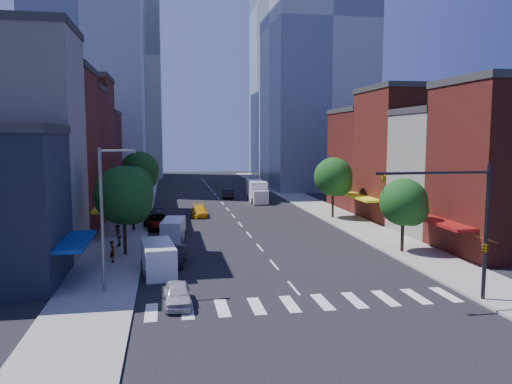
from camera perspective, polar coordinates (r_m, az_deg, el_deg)
ground at (r=33.11m, az=4.34°, el=-10.90°), size 220.00×220.00×0.00m
sidewalk_left at (r=71.41m, az=-13.68°, el=-1.66°), size 5.00×120.00×0.15m
sidewalk_right at (r=74.15m, az=5.98°, el=-1.22°), size 5.00×120.00×0.15m
crosswalk at (r=30.36m, az=5.79°, el=-12.52°), size 19.00×3.00×0.01m
bldg_left_1 at (r=44.56m, az=-27.24°, el=4.61°), size 12.00×8.00×18.00m
bldg_left_2 at (r=52.77m, az=-24.49°, el=3.82°), size 12.00×9.00×16.00m
bldg_left_3 at (r=61.05m, az=-22.50°, el=3.71°), size 12.00×8.00×15.00m
bldg_left_4 at (r=69.35m, az=-21.04°, el=4.85°), size 12.00×9.00×17.00m
bldg_left_5 at (r=78.76m, az=-19.69°, el=3.58°), size 12.00×10.00×13.00m
bldg_right_1 at (r=54.16m, az=22.24°, el=1.85°), size 12.00×8.00×12.00m
bldg_right_2 at (r=61.85m, az=17.84°, el=3.91°), size 12.00×10.00×15.00m
bldg_right_3 at (r=70.88m, az=14.03°, el=3.49°), size 12.00×10.00×13.00m
tower_nw at (r=104.65m, az=-18.69°, el=19.96°), size 20.00×22.00×70.00m
tower_ne at (r=98.82m, az=6.87°, el=18.10°), size 18.00×20.00×60.00m
tower_far_e at (r=123.68m, az=5.51°, el=20.46°), size 22.00×22.00×80.00m
tower_far_w at (r=127.31m, az=-15.03°, el=14.36°), size 18.00×18.00×56.00m
traffic_signal at (r=32.16m, az=24.00°, el=-4.32°), size 7.24×2.24×8.00m
streetlight at (r=32.15m, az=-16.89°, el=-2.03°), size 2.25×0.25×9.00m
tree_left_near at (r=41.95m, az=-14.68°, el=-0.62°), size 4.80×4.80×7.30m
tree_left_mid at (r=52.90m, az=-13.75°, el=0.44°), size 4.20×4.20×6.65m
tree_left_far at (r=66.77m, az=-13.02°, el=2.24°), size 5.00×5.00×7.75m
tree_right_near at (r=43.60m, az=16.71°, el=-1.32°), size 4.00×4.00×6.20m
tree_right_far at (r=60.04m, az=8.98°, el=1.56°), size 4.60×4.60×7.20m
parked_car_front at (r=30.03m, az=-8.94°, el=-11.46°), size 1.60×3.88×1.32m
parked_car_second at (r=39.22m, az=-9.24°, el=-7.16°), size 2.01×4.41×1.40m
parked_car_third at (r=54.47m, az=-11.10°, el=-3.37°), size 2.76×5.35×1.44m
parked_car_rear at (r=56.95m, az=-11.56°, el=-2.91°), size 2.20×5.28×1.52m
cargo_van_near at (r=36.69m, az=-11.10°, el=-7.48°), size 2.69×5.46×2.24m
cargo_van_far at (r=48.05m, az=-9.45°, el=-4.30°), size 2.52×4.95×2.02m
taxi at (r=61.84m, az=-6.52°, el=-2.19°), size 1.94×4.59×1.32m
traffic_car_oncoming at (r=79.79m, az=-3.26°, el=-0.16°), size 1.82×4.71×1.53m
traffic_car_far at (r=90.41m, az=0.41°, el=0.62°), size 1.89×4.54×1.54m
box_truck at (r=75.16m, az=0.14°, el=-0.00°), size 2.59×7.84×3.13m
pedestrian_near at (r=40.26m, az=-16.06°, el=-6.55°), size 0.52×0.68×1.68m
pedestrian_far at (r=45.81m, az=-15.57°, el=-4.82°), size 0.79×0.98×1.93m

